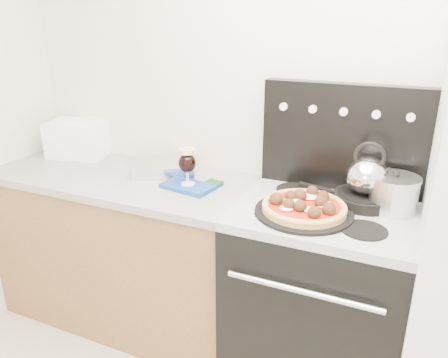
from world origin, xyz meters
The scene contains 15 objects.
room_shell centered at (0.00, 0.29, 1.25)m, with size 3.52×3.01×2.52m.
base_cabinet centered at (-1.02, 1.20, 0.43)m, with size 1.45×0.60×0.86m, color brown.
countertop centered at (-1.02, 1.20, 0.88)m, with size 1.48×0.63×0.04m, color #9A9A9A.
stove_body centered at (0.08, 1.18, 0.44)m, with size 0.76×0.65×0.88m, color black.
cooktop centered at (0.08, 1.18, 0.90)m, with size 0.76×0.65×0.04m, color #ADADB2.
backguard centered at (0.08, 1.45, 1.17)m, with size 0.76×0.08×0.50m, color black.
toaster_oven centered at (-1.47, 1.39, 1.00)m, with size 0.33×0.25×0.21m, color white.
foil_sheet centered at (-0.82, 1.32, 0.93)m, with size 0.33×0.24×0.07m, color white.
oven_mitt centered at (-0.60, 1.17, 0.91)m, with size 0.25×0.15×0.02m, color #1942A2.
beer_glass centered at (-0.60, 1.17, 1.01)m, with size 0.09×0.09×0.19m, color black, non-canonical shape.
pizza_pan centered at (0.01, 1.08, 0.93)m, with size 0.42×0.42×0.01m, color black.
pizza centered at (0.01, 1.08, 0.96)m, with size 0.35×0.35×0.05m, color #DEBF67, non-canonical shape.
skillet centered at (0.22, 1.29, 0.94)m, with size 0.27×0.27×0.05m, color black.
tea_kettle centered at (0.22, 1.29, 1.07)m, with size 0.18×0.18×0.20m, color silver, non-canonical shape.
stock_pot centered at (0.34, 1.27, 0.99)m, with size 0.20×0.20×0.14m, color silver.
Camera 1 is at (0.39, -0.58, 1.71)m, focal length 35.00 mm.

